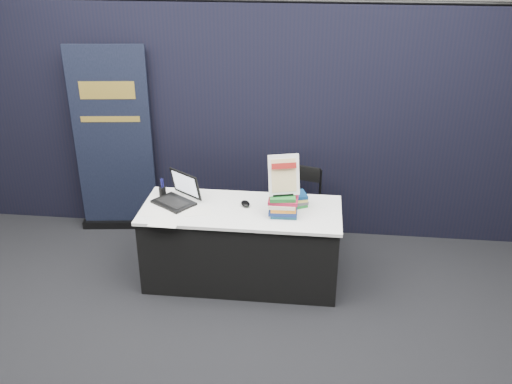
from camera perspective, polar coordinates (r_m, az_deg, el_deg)
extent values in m
plane|color=black|center=(5.07, -2.27, -12.09)|extent=(8.00, 8.00, 0.00)
cube|color=#B8B4AE|center=(8.11, 1.86, 15.88)|extent=(8.00, 0.02, 3.50)
cube|color=black|center=(5.92, -0.16, 6.81)|extent=(6.00, 0.08, 2.40)
cube|color=black|center=(5.32, -1.46, -5.42)|extent=(1.76, 0.71, 0.72)
cube|color=silver|center=(5.14, -1.50, -1.83)|extent=(1.80, 0.75, 0.03)
cube|color=black|center=(5.27, -8.23, -1.06)|extent=(0.44, 0.42, 0.02)
cube|color=black|center=(5.33, -7.99, 0.86)|extent=(0.33, 0.26, 0.25)
cube|color=silver|center=(5.32, -8.01, 0.82)|extent=(0.28, 0.21, 0.20)
ellipsoid|color=black|center=(5.18, -1.07, -1.17)|extent=(0.12, 0.14, 0.04)
cube|color=white|center=(5.14, -9.70, -2.01)|extent=(0.29, 0.22, 0.00)
cube|color=white|center=(4.96, -9.19, -3.03)|extent=(0.26, 0.19, 0.00)
cube|color=white|center=(5.11, -6.00, -1.93)|extent=(0.29, 0.24, 0.00)
cylinder|color=black|center=(5.44, -9.34, 0.08)|extent=(0.08, 0.08, 0.09)
cube|color=navy|center=(5.01, 2.69, -2.20)|extent=(0.25, 0.20, 0.03)
cube|color=navy|center=(5.00, 2.70, -1.87)|extent=(0.25, 0.20, 0.03)
cube|color=orange|center=(4.98, 2.71, -1.53)|extent=(0.25, 0.20, 0.03)
cube|color=beige|center=(4.97, 2.72, -1.20)|extent=(0.25, 0.20, 0.03)
cube|color=#A81B38|center=(4.95, 2.73, -0.86)|extent=(0.25, 0.20, 0.03)
cube|color=#1D6E29|center=(4.94, 2.73, -0.52)|extent=(0.25, 0.20, 0.03)
cube|color=#1D6E29|center=(5.19, 3.90, -1.24)|extent=(0.26, 0.23, 0.03)
cube|color=#4C4C51|center=(5.18, 3.91, -0.94)|extent=(0.26, 0.23, 0.03)
cube|color=#D5C255|center=(5.16, 3.92, -0.65)|extent=(0.26, 0.23, 0.03)
cube|color=navy|center=(5.15, 3.93, -0.35)|extent=(0.26, 0.23, 0.03)
cube|color=black|center=(4.91, 2.73, -0.29)|extent=(0.18, 0.06, 0.01)
cylinder|color=black|center=(4.95, 1.99, 1.25)|extent=(0.03, 0.09, 0.26)
cylinder|color=black|center=(4.94, 3.65, 1.17)|extent=(0.03, 0.09, 0.26)
cube|color=white|center=(4.89, 2.81, 1.70)|extent=(0.29, 0.17, 0.35)
cube|color=beige|center=(4.88, 2.80, 1.67)|extent=(0.23, 0.13, 0.28)
cube|color=maroon|center=(4.84, 2.82, 2.62)|extent=(0.21, 0.07, 0.05)
cube|color=black|center=(6.54, -13.24, -3.12)|extent=(0.86, 0.21, 0.08)
cube|color=black|center=(6.17, -14.06, 4.90)|extent=(0.80, 0.13, 2.02)
cube|color=gold|center=(5.99, -14.68, 9.81)|extent=(0.55, 0.07, 0.18)
cube|color=gold|center=(6.07, -14.37, 7.07)|extent=(0.60, 0.08, 0.06)
cylinder|color=black|center=(5.68, 2.34, -4.99)|extent=(0.02, 0.02, 0.43)
cylinder|color=black|center=(5.67, 6.18, -5.18)|extent=(0.02, 0.02, 0.43)
cylinder|color=black|center=(6.01, 2.62, -3.18)|extent=(0.02, 0.02, 0.43)
cylinder|color=black|center=(6.01, 6.23, -3.35)|extent=(0.02, 0.02, 0.43)
cube|color=black|center=(5.73, 4.42, -2.13)|extent=(0.50, 0.50, 0.04)
cube|color=black|center=(5.75, 4.62, 1.93)|extent=(0.37, 0.14, 0.15)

